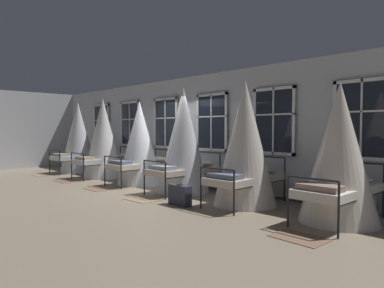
% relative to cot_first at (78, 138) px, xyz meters
% --- Properties ---
extents(ground, '(29.03, 29.03, 0.00)m').
position_rel_cot_first_xyz_m(ground, '(4.98, -0.28, -1.29)').
color(ground, gray).
extents(back_wall_with_windows, '(15.52, 0.10, 3.21)m').
position_rel_cot_first_xyz_m(back_wall_with_windows, '(4.98, 1.14, 0.31)').
color(back_wall_with_windows, silver).
rests_on(back_wall_with_windows, ground).
extents(window_bank, '(11.19, 0.10, 2.58)m').
position_rel_cot_first_xyz_m(window_bank, '(4.98, 1.02, -0.28)').
color(window_bank, black).
rests_on(window_bank, ground).
extents(cot_first, '(1.38, 1.94, 2.68)m').
position_rel_cot_first_xyz_m(cot_first, '(0.00, 0.00, 0.00)').
color(cot_first, black).
rests_on(cot_first, ground).
extents(cot_second, '(1.38, 1.93, 2.70)m').
position_rel_cot_first_xyz_m(cot_second, '(1.96, -0.06, 0.01)').
color(cot_second, black).
rests_on(cot_second, ground).
extents(cot_third, '(1.38, 1.92, 2.49)m').
position_rel_cot_first_xyz_m(cot_third, '(4.02, -0.01, -0.09)').
color(cot_third, black).
rests_on(cot_third, ground).
extents(cot_fourth, '(1.38, 1.94, 2.74)m').
position_rel_cot_first_xyz_m(cot_fourth, '(5.95, -0.02, 0.03)').
color(cot_fourth, black).
rests_on(cot_fourth, ground).
extents(cot_fifth, '(1.38, 1.94, 2.72)m').
position_rel_cot_first_xyz_m(cot_fifth, '(8.00, -0.09, 0.02)').
color(cot_fifth, black).
rests_on(cot_fifth, ground).
extents(cot_sixth, '(1.38, 1.94, 2.50)m').
position_rel_cot_first_xyz_m(cot_sixth, '(10.02, -0.04, -0.09)').
color(cot_sixth, black).
rests_on(cot_sixth, ground).
extents(rug_first, '(0.82, 0.59, 0.01)m').
position_rel_cot_first_xyz_m(rug_first, '(-0.04, -1.38, -1.29)').
color(rug_first, '#8E7A5B').
rests_on(rug_first, ground).
extents(rug_second, '(0.81, 0.58, 0.01)m').
position_rel_cot_first_xyz_m(rug_second, '(1.97, -1.38, -1.29)').
color(rug_second, brown).
rests_on(rug_second, ground).
extents(rug_third, '(0.81, 0.58, 0.01)m').
position_rel_cot_first_xyz_m(rug_third, '(3.98, -1.38, -1.29)').
color(rug_third, brown).
rests_on(rug_third, ground).
extents(rug_fourth, '(0.81, 0.57, 0.01)m').
position_rel_cot_first_xyz_m(rug_fourth, '(5.99, -1.38, -1.29)').
color(rug_fourth, '#8E7A5B').
rests_on(rug_fourth, ground).
extents(rug_sixth, '(0.82, 0.60, 0.01)m').
position_rel_cot_first_xyz_m(rug_sixth, '(10.01, -1.38, -1.29)').
color(rug_sixth, brown).
rests_on(rug_sixth, ground).
extents(suitcase_dark, '(0.56, 0.22, 0.47)m').
position_rel_cot_first_xyz_m(suitcase_dark, '(7.04, -1.14, -1.07)').
color(suitcase_dark, '#2D3342').
rests_on(suitcase_dark, ground).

